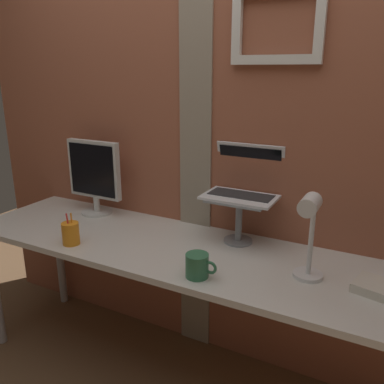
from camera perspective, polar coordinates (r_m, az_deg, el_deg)
ground_plane at (r=2.30m, az=-2.37°, el=-25.37°), size 6.00×6.00×0.00m
brick_wall_back at (r=2.10m, az=3.07°, el=7.92°), size 3.04×0.16×2.44m
desk at (r=1.95m, az=-1.39°, el=-9.75°), size 2.30×0.62×0.74m
monitor at (r=2.36m, az=-13.71°, el=2.55°), size 0.35×0.18×0.43m
laptop_stand at (r=1.94m, az=6.69°, el=-2.96°), size 0.28×0.22×0.22m
laptop at (r=1.96m, az=7.61°, el=1.62°), size 0.34×0.28×0.24m
desk_lamp at (r=1.59m, az=16.34°, el=-4.98°), size 0.12×0.20×0.37m
pen_cup at (r=2.02m, az=-16.84°, el=-5.64°), size 0.08×0.08×0.16m
coffee_mug at (r=1.65m, az=0.79°, el=-10.40°), size 0.13×0.09×0.10m
paper_clutter_stack at (r=1.71m, az=25.47°, el=-12.39°), size 0.23×0.18×0.04m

